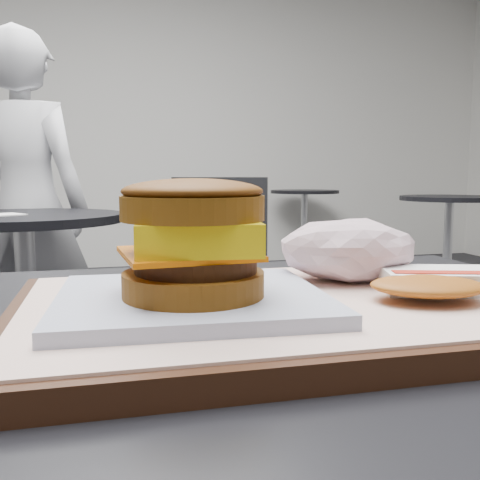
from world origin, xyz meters
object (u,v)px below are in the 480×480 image
breakfast_sandwich (193,254)px  crumpled_wrapper (348,249)px  neighbor_table (26,269)px  hash_brown (434,283)px  neighbor_chair (191,267)px  patron (27,208)px  serving_tray (265,311)px

breakfast_sandwich → crumpled_wrapper: 0.17m
neighbor_table → hash_brown: bearing=-72.0°
neighbor_chair → patron: size_ratio=0.59×
serving_tray → patron: size_ratio=0.25×
neighbor_table → neighbor_chair: size_ratio=0.85×
hash_brown → patron: patron is taller
neighbor_table → patron: 0.50m
breakfast_sandwich → neighbor_chair: 1.85m
crumpled_wrapper → patron: size_ratio=0.08×
patron → serving_tray: bearing=124.5°
crumpled_wrapper → neighbor_chair: 1.76m
breakfast_sandwich → neighbor_chair: breakfast_sandwich is taller
serving_tray → breakfast_sandwich: bearing=-164.4°
neighbor_chair → neighbor_table: bearing=-166.7°
serving_tray → crumpled_wrapper: 0.12m
serving_tray → neighbor_table: 1.70m
patron → breakfast_sandwich: bearing=122.9°
hash_brown → crumpled_wrapper: (-0.04, 0.08, 0.02)m
serving_tray → hash_brown: size_ratio=2.92×
hash_brown → neighbor_chair: bearing=87.4°
breakfast_sandwich → crumpled_wrapper: size_ratio=1.58×
breakfast_sandwich → hash_brown: size_ratio=1.52×
serving_tray → breakfast_sandwich: 0.08m
neighbor_chair → patron: patron is taller
breakfast_sandwich → patron: size_ratio=0.13×
neighbor_table → patron: patron is taller
serving_tray → neighbor_chair: bearing=83.2°
serving_tray → crumpled_wrapper: (0.10, 0.06, 0.04)m
hash_brown → neighbor_table: hash_brown is taller
crumpled_wrapper → patron: 2.11m
neighbor_table → crumpled_wrapper: bearing=-72.4°
neighbor_table → neighbor_chair: 0.64m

